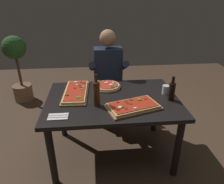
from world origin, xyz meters
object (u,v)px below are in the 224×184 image
object	(u,v)px
tumbler_near_camera	(165,90)
pizza_round_far	(107,86)
potted_plant_corner	(18,65)
pizza_rectangular_left	(76,92)
pizza_rectangular_front	(133,106)
seated_diner	(108,74)
dining_table	(112,106)
wine_bottle_dark	(97,94)
oil_bottle_amber	(172,91)
diner_chair	(108,87)

from	to	relation	value
tumbler_near_camera	pizza_round_far	bearing A→B (deg)	160.45
potted_plant_corner	pizza_round_far	bearing A→B (deg)	-40.81
pizza_rectangular_left	pizza_round_far	xyz separation A→B (m)	(0.36, 0.13, 0.00)
pizza_rectangular_front	pizza_round_far	xyz separation A→B (m)	(-0.22, 0.50, 0.00)
pizza_round_far	seated_diner	distance (m)	0.46
dining_table	tumbler_near_camera	xyz separation A→B (m)	(0.60, 0.05, 0.14)
wine_bottle_dark	potted_plant_corner	xyz separation A→B (m)	(-1.29, 1.64, -0.21)
oil_bottle_amber	tumbler_near_camera	world-z (taller)	oil_bottle_amber
potted_plant_corner	seated_diner	bearing A→B (deg)	-27.64
seated_diner	oil_bottle_amber	bearing A→B (deg)	-54.38
wine_bottle_dark	seated_diner	xyz separation A→B (m)	(0.18, 0.87, -0.13)
oil_bottle_amber	diner_chair	size ratio (longest dim) A/B	0.30
seated_diner	potted_plant_corner	size ratio (longest dim) A/B	1.17
potted_plant_corner	dining_table	bearing A→B (deg)	-45.95
tumbler_near_camera	diner_chair	size ratio (longest dim) A/B	0.11
oil_bottle_amber	seated_diner	world-z (taller)	seated_diner
oil_bottle_amber	potted_plant_corner	size ratio (longest dim) A/B	0.23
oil_bottle_amber	pizza_rectangular_left	bearing A→B (deg)	166.22
wine_bottle_dark	tumbler_near_camera	size ratio (longest dim) A/B	3.32
dining_table	potted_plant_corner	bearing A→B (deg)	134.05
pizza_rectangular_left	oil_bottle_amber	xyz separation A→B (m)	(1.00, -0.25, 0.08)
tumbler_near_camera	diner_chair	xyz separation A→B (m)	(-0.58, 0.80, -0.30)
pizza_rectangular_front	oil_bottle_amber	bearing A→B (deg)	16.92
pizza_rectangular_left	dining_table	bearing A→B (deg)	-21.20
oil_bottle_amber	wine_bottle_dark	bearing A→B (deg)	-176.60
pizza_rectangular_front	diner_chair	distance (m)	1.12
tumbler_near_camera	potted_plant_corner	size ratio (longest dim) A/B	0.09
seated_diner	potted_plant_corner	xyz separation A→B (m)	(-1.47, 0.77, -0.08)
dining_table	tumbler_near_camera	world-z (taller)	tumbler_near_camera
dining_table	pizza_round_far	size ratio (longest dim) A/B	4.35
diner_chair	seated_diner	distance (m)	0.28
pizza_round_far	diner_chair	distance (m)	0.64
dining_table	potted_plant_corner	size ratio (longest dim) A/B	1.23
seated_diner	potted_plant_corner	distance (m)	1.66
pizza_rectangular_left	diner_chair	distance (m)	0.86
pizza_rectangular_left	diner_chair	world-z (taller)	diner_chair
pizza_rectangular_front	diner_chair	size ratio (longest dim) A/B	0.66
pizza_round_far	potted_plant_corner	bearing A→B (deg)	139.19
wine_bottle_dark	seated_diner	world-z (taller)	seated_diner
pizza_rectangular_front	tumbler_near_camera	distance (m)	0.50
pizza_round_far	wine_bottle_dark	world-z (taller)	wine_bottle_dark
oil_bottle_amber	dining_table	bearing A→B (deg)	171.34
pizza_rectangular_front	pizza_rectangular_left	xyz separation A→B (m)	(-0.58, 0.38, 0.00)
wine_bottle_dark	diner_chair	bearing A→B (deg)	79.58
pizza_rectangular_front	pizza_round_far	bearing A→B (deg)	113.47
oil_bottle_amber	pizza_rectangular_front	bearing A→B (deg)	-163.08
pizza_rectangular_left	pizza_round_far	size ratio (longest dim) A/B	1.88
dining_table	wine_bottle_dark	distance (m)	0.32
tumbler_near_camera	oil_bottle_amber	bearing A→B (deg)	-85.76
pizza_rectangular_left	wine_bottle_dark	xyz separation A→B (m)	(0.23, -0.29, 0.11)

